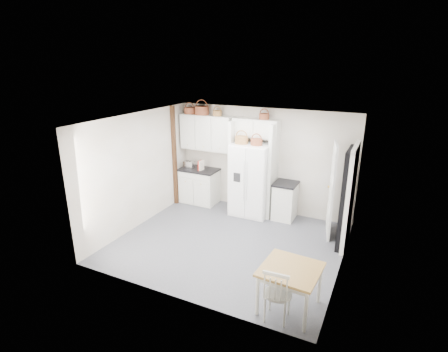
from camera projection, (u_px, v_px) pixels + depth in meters
The scene contains 28 objects.
floor at pixel (229, 243), 7.38m from camera, with size 4.50×4.50×0.00m, color #3A3C47.
ceiling at pixel (230, 120), 6.57m from camera, with size 4.50×4.50×0.00m, color white.
wall_back at pixel (263, 160), 8.68m from camera, with size 4.50×4.50×0.00m, color #B0A28B.
wall_left at pixel (139, 170), 7.91m from camera, with size 4.00×4.00×0.00m, color #B0A28B.
wall_right at pixel (347, 204), 6.04m from camera, with size 4.00×4.00×0.00m, color #B0A28B.
refrigerator at pixel (251, 179), 8.53m from camera, with size 0.93×0.75×1.79m, color white.
base_cab_left at pixel (200, 186), 9.39m from camera, with size 0.97×0.61×0.90m, color silver.
base_cab_right at pixel (285, 201), 8.41m from camera, with size 0.49×0.59×0.87m, color silver.
dining_table at pixel (289, 288), 5.33m from camera, with size 0.85×0.85×0.71m, color brown.
windsor_chair at pixel (278, 294), 5.09m from camera, with size 0.42×0.38×0.86m, color silver.
counter_left at pixel (199, 170), 9.24m from camera, with size 1.01×0.65×0.04m, color black.
counter_right at pixel (286, 184), 8.27m from camera, with size 0.53×0.63×0.04m, color black.
toaster at pixel (189, 165), 9.26m from camera, with size 0.28×0.16×0.20m, color silver.
cookbook_red at pixel (200, 165), 9.10m from camera, with size 0.04×0.17×0.25m, color red.
cookbook_cream at pixel (201, 165), 9.08m from camera, with size 0.04×0.17×0.26m, color beige.
basket_upper_a at pixel (190, 111), 9.01m from camera, with size 0.29×0.29×0.16m, color brown.
basket_upper_b at pixel (202, 110), 8.85m from camera, with size 0.37×0.37×0.22m, color brown.
basket_upper_c at pixel (217, 113), 8.68m from camera, with size 0.23×0.23×0.13m, color brown.
basket_bridge_b at pixel (264, 116), 8.17m from camera, with size 0.24×0.24×0.14m, color brown.
basket_fridge_a at pixel (241, 140), 8.24m from camera, with size 0.32×0.32×0.17m, color brown.
basket_fridge_b at pixel (256, 142), 8.08m from camera, with size 0.28×0.28×0.15m, color brown.
upper_cabinet at pixel (207, 133), 8.97m from camera, with size 1.40×0.34×0.90m, color silver.
bridge_cabinet at pixel (256, 128), 8.34m from camera, with size 1.12×0.34×0.45m, color silver.
fridge_panel_left at pixel (234, 166), 8.75m from camera, with size 0.08×0.60×2.30m, color silver.
fridge_panel_right at pixel (273, 171), 8.32m from camera, with size 0.08×0.60×2.30m, color silver.
trim_post at pixel (174, 156), 9.04m from camera, with size 0.09×0.09×2.60m, color black.
doorway_void at pixel (347, 198), 7.02m from camera, with size 0.18×0.85×2.05m, color black.
door_slab at pixel (332, 190), 7.45m from camera, with size 0.80×0.04×2.05m, color white.
Camera 1 is at (2.77, -5.95, 3.66)m, focal length 28.00 mm.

